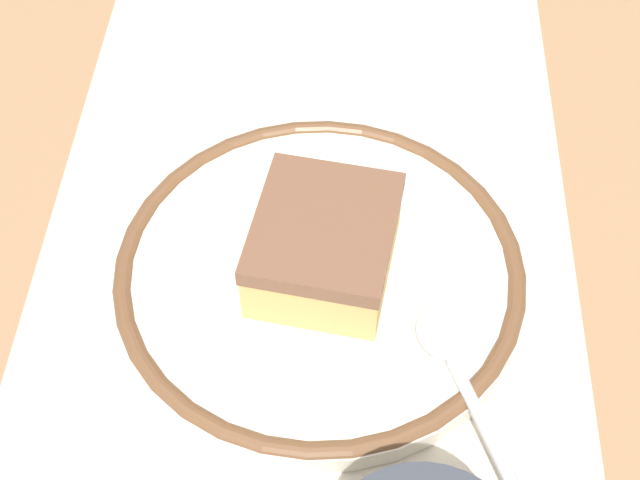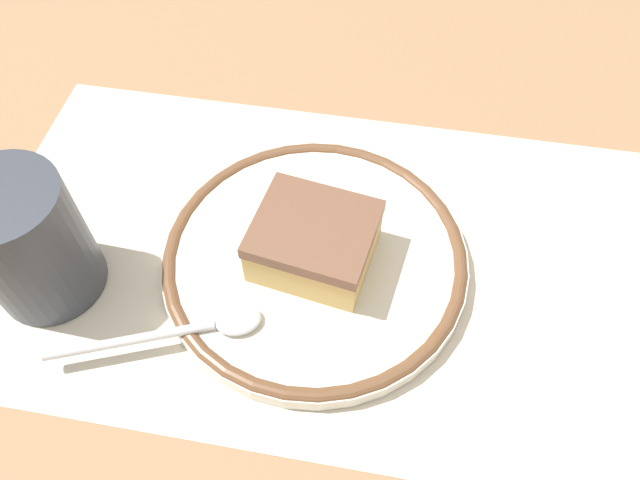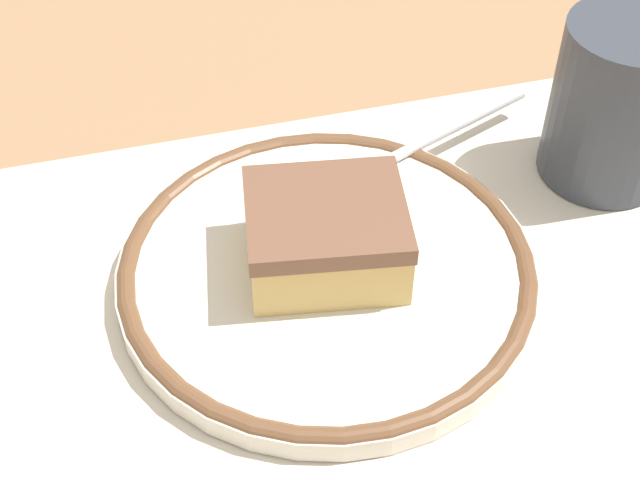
# 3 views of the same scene
# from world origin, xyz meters

# --- Properties ---
(ground_plane) EXTENTS (2.40, 2.40, 0.00)m
(ground_plane) POSITION_xyz_m (0.00, 0.00, 0.00)
(ground_plane) COLOR #9E7551
(placemat) EXTENTS (0.52, 0.31, 0.00)m
(placemat) POSITION_xyz_m (0.00, 0.00, 0.00)
(placemat) COLOR beige
(placemat) RESTS_ON ground_plane
(plate) EXTENTS (0.23, 0.23, 0.02)m
(plate) POSITION_xyz_m (0.00, -0.01, 0.01)
(plate) COLOR silver
(plate) RESTS_ON placemat
(cake_slice) EXTENTS (0.09, 0.08, 0.04)m
(cake_slice) POSITION_xyz_m (0.00, -0.01, 0.04)
(cake_slice) COLOR #DBB76B
(cake_slice) RESTS_ON plate
(spoon) EXTENTS (0.14, 0.07, 0.01)m
(spoon) POSITION_xyz_m (-0.07, -0.09, 0.02)
(spoon) COLOR silver
(spoon) RESTS_ON plate
(cup) EXTENTS (0.08, 0.08, 0.10)m
(cup) POSITION_xyz_m (-0.19, -0.06, 0.05)
(cup) COLOR #383D47
(cup) RESTS_ON placemat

